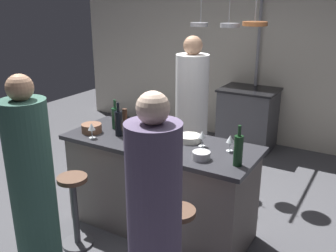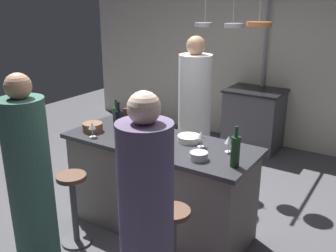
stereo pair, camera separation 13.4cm
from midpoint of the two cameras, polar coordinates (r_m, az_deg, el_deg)
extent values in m
plane|color=#4C4C51|center=(3.85, -2.21, -14.88)|extent=(9.00, 9.00, 0.00)
cube|color=beige|center=(5.86, 13.12, 10.15)|extent=(6.40, 0.16, 2.60)
cube|color=slate|center=(3.63, -2.29, -9.22)|extent=(1.72, 0.66, 0.86)
cube|color=#2D2D33|center=(3.44, -2.39, -2.59)|extent=(1.80, 0.72, 0.04)
cube|color=#47474C|center=(5.68, 11.22, 0.99)|extent=(0.76, 0.60, 0.86)
cube|color=black|center=(5.57, 11.51, 5.35)|extent=(0.80, 0.64, 0.03)
cylinder|color=white|center=(4.35, 2.66, 0.57)|extent=(0.37, 0.37, 1.55)
sphere|color=tan|center=(4.16, 2.85, 12.01)|extent=(0.21, 0.21, 0.21)
cylinder|color=#4C4C51|center=(3.00, 0.12, -18.20)|extent=(0.06, 0.06, 0.62)
cylinder|color=brown|center=(2.81, 0.12, -12.85)|extent=(0.26, 0.26, 0.04)
cylinder|color=#594C6B|center=(2.49, -3.63, -15.61)|extent=(0.35, 0.35, 1.45)
sphere|color=beige|center=(2.14, -4.07, 2.70)|extent=(0.20, 0.20, 0.20)
cylinder|color=#4C4C51|center=(3.72, -14.45, -16.67)|extent=(0.28, 0.28, 0.02)
cylinder|color=#4C4C51|center=(3.55, -14.88, -12.44)|extent=(0.06, 0.06, 0.62)
cylinder|color=brown|center=(3.39, -15.34, -7.69)|extent=(0.26, 0.26, 0.04)
cylinder|color=#33594C|center=(3.17, -20.84, -9.03)|extent=(0.34, 0.34, 1.44)
sphere|color=tan|center=(2.90, -22.68, 5.34)|extent=(0.20, 0.20, 0.20)
cylinder|color=gray|center=(5.76, 12.49, 7.77)|extent=(0.04, 0.04, 2.15)
cylinder|color=gray|center=(4.55, 3.85, 15.00)|extent=(0.20, 0.20, 0.04)
cylinder|color=gray|center=(4.57, 4.12, 16.99)|extent=(0.01, 0.01, 0.31)
cylinder|color=gray|center=(4.47, 8.46, 14.77)|extent=(0.22, 0.22, 0.04)
cylinder|color=gray|center=(4.43, 8.34, 16.78)|extent=(0.01, 0.01, 0.32)
cylinder|color=#B26638|center=(4.33, 12.07, 14.83)|extent=(0.27, 0.27, 0.04)
cylinder|color=gray|center=(4.32, 12.18, 16.72)|extent=(0.01, 0.01, 0.29)
cube|color=#997047|center=(3.62, -3.98, -1.02)|extent=(0.32, 0.22, 0.02)
cylinder|color=#382319|center=(3.73, -7.52, 1.03)|extent=(0.05, 0.05, 0.21)
cylinder|color=#193D23|center=(3.77, -8.94, 1.14)|extent=(0.07, 0.07, 0.21)
cylinder|color=#193D23|center=(3.73, -9.05, 3.28)|extent=(0.03, 0.03, 0.08)
cylinder|color=#143319|center=(2.94, 9.25, -3.72)|extent=(0.07, 0.07, 0.24)
cylinder|color=#143319|center=(2.88, 9.41, -0.73)|extent=(0.03, 0.03, 0.08)
cylinder|color=black|center=(3.57, -8.50, 0.35)|extent=(0.07, 0.07, 0.23)
cylinder|color=black|center=(3.52, -8.62, 2.81)|extent=(0.03, 0.03, 0.08)
cylinder|color=silver|center=(3.24, 8.09, -3.74)|extent=(0.06, 0.06, 0.01)
cylinder|color=silver|center=(3.22, 8.13, -3.07)|extent=(0.01, 0.01, 0.07)
cone|color=silver|center=(3.20, 8.18, -1.91)|extent=(0.07, 0.07, 0.06)
cylinder|color=silver|center=(3.31, 3.97, -3.06)|extent=(0.06, 0.06, 0.01)
cylinder|color=silver|center=(3.30, 3.99, -2.40)|extent=(0.01, 0.01, 0.07)
cone|color=silver|center=(3.27, 4.02, -1.26)|extent=(0.07, 0.07, 0.06)
cylinder|color=silver|center=(3.58, -12.38, -1.76)|extent=(0.06, 0.06, 0.01)
cylinder|color=silver|center=(3.57, -12.43, -1.15)|extent=(0.01, 0.01, 0.07)
cone|color=silver|center=(3.55, -12.51, -0.08)|extent=(0.07, 0.07, 0.06)
cylinder|color=silver|center=(3.42, 2.16, -1.87)|extent=(0.21, 0.21, 0.06)
cylinder|color=brown|center=(3.72, -12.43, -0.33)|extent=(0.19, 0.19, 0.08)
cylinder|color=#B7B7BC|center=(3.05, 3.78, -4.44)|extent=(0.15, 0.15, 0.06)
camera|label=1|loc=(0.07, -91.09, -0.37)|focal=40.49mm
camera|label=2|loc=(0.07, 88.91, 0.37)|focal=40.49mm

